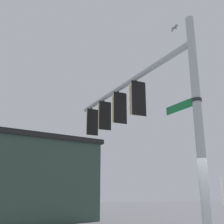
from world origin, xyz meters
name	(u,v)px	position (x,y,z in m)	size (l,w,h in m)	color
signal_pole	(199,131)	(0.00, 0.00, 3.18)	(0.22, 0.22, 6.35)	#ADB2B7
mast_arm	(123,86)	(-0.14, 3.63, 5.60)	(0.20, 0.20, 7.26)	#ADB2B7
traffic_light_nearest_pole	(136,100)	(-0.11, 2.76, 4.80)	(0.54, 0.49, 1.31)	black
traffic_light_mid_inner	(118,109)	(-0.15, 4.03, 4.80)	(0.54, 0.49, 1.31)	black
traffic_light_mid_outer	(103,116)	(-0.20, 5.30, 4.80)	(0.54, 0.49, 1.31)	black
traffic_light_arm_end	(91,123)	(-0.25, 6.56, 4.80)	(0.54, 0.49, 1.31)	black
street_name_sign	(186,104)	(-0.01, 0.37, 3.96)	(0.26, 1.30, 0.22)	#147238
bird_flying	(174,28)	(1.72, 2.65, 8.08)	(0.25, 0.41, 0.14)	gray
storefront_building	(16,179)	(-2.36, 13.93, 2.51)	(9.79, 8.76, 5.00)	#33473D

